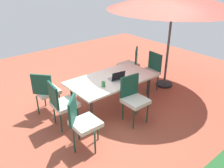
{
  "coord_description": "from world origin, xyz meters",
  "views": [
    {
      "loc": [
        2.97,
        3.59,
        2.87
      ],
      "look_at": [
        0.0,
        0.0,
        0.58
      ],
      "focal_mm": 37.16,
      "sensor_mm": 36.0,
      "label": 1
    }
  ],
  "objects": [
    {
      "name": "ground_plane",
      "position": [
        0.0,
        0.0,
        -0.01
      ],
      "size": [
        10.0,
        10.0,
        0.02
      ],
      "primitive_type": "cube",
      "color": "#9E4C38"
    },
    {
      "name": "dining_table",
      "position": [
        0.0,
        0.0,
        0.67
      ],
      "size": [
        1.96,
        1.05,
        0.72
      ],
      "color": "silver",
      "rests_on": "ground_plane"
    },
    {
      "name": "chair_north",
      "position": [
        0.01,
        0.71,
        0.55
      ],
      "size": [
        0.47,
        0.48,
        0.98
      ],
      "rotation": [
        0.0,
        0.0,
        3.04
      ],
      "color": "silver",
      "rests_on": "ground_plane"
    },
    {
      "name": "chair_west",
      "position": [
        -1.32,
        -0.04,
        0.55
      ],
      "size": [
        0.48,
        0.46,
        0.98
      ],
      "rotation": [
        0.0,
        0.0,
        1.5
      ],
      "color": "silver",
      "rests_on": "ground_plane"
    },
    {
      "name": "chair_east",
      "position": [
        1.24,
        -0.04,
        0.55
      ],
      "size": [
        0.48,
        0.47,
        0.98
      ],
      "rotation": [
        0.0,
        0.0,
        4.6
      ],
      "color": "silver",
      "rests_on": "ground_plane"
    },
    {
      "name": "chair_southeast",
      "position": [
        1.26,
        -0.71,
        0.55
      ],
      "size": [
        0.59,
        0.59,
        0.98
      ],
      "rotation": [
        0.0,
        0.0,
        5.44
      ],
      "color": "silver",
      "rests_on": "ground_plane"
    },
    {
      "name": "chair_northeast",
      "position": [
        1.27,
        0.72,
        0.55
      ],
      "size": [
        0.59,
        0.59,
        0.98
      ],
      "rotation": [
        0.0,
        0.0,
        3.95
      ],
      "color": "silver",
      "rests_on": "ground_plane"
    },
    {
      "name": "chair_southwest",
      "position": [
        -1.26,
        -0.72,
        0.55
      ],
      "size": [
        0.58,
        0.59,
        0.98
      ],
      "rotation": [
        0.0,
        0.0,
        0.72
      ],
      "color": "silver",
      "rests_on": "ground_plane"
    },
    {
      "name": "laptop",
      "position": [
        -0.03,
        0.13,
        0.77
      ],
      "size": [
        0.36,
        0.3,
        0.21
      ],
      "rotation": [
        0.0,
        0.0,
        -0.17
      ],
      "color": "gray",
      "rests_on": "dining_table"
    },
    {
      "name": "cup",
      "position": [
        0.4,
        0.21,
        0.78
      ],
      "size": [
        0.08,
        0.08,
        0.11
      ],
      "primitive_type": "cylinder",
      "color": "#286B33",
      "rests_on": "dining_table"
    }
  ]
}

